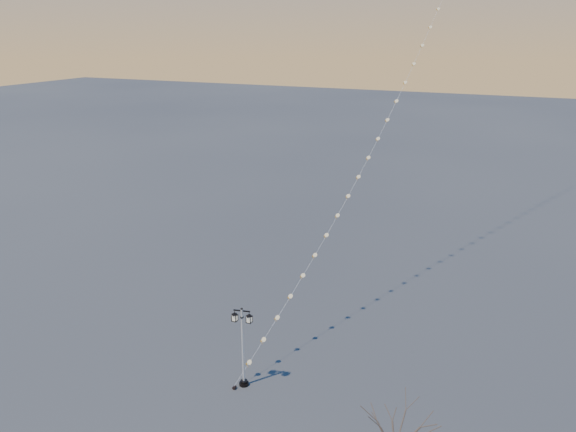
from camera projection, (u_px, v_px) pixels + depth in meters
The scene contains 3 objects.
ground at pixel (241, 417), 27.03m from camera, with size 300.00×300.00×0.00m, color #414241.
street_lamp at pixel (243, 343), 28.61m from camera, with size 1.16×0.57×4.65m.
kite_train at pixel (404, 50), 38.00m from camera, with size 8.37×37.06×33.66m.
Camera 1 is at (11.11, -19.52, 18.16)m, focal length 34.20 mm.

